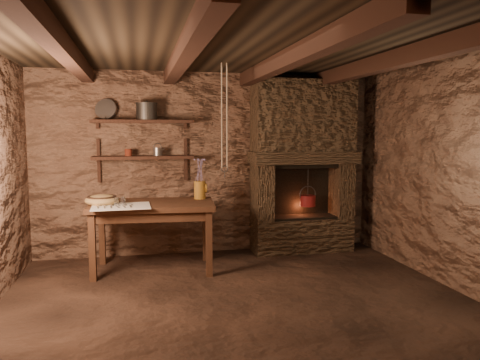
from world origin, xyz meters
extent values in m
plane|color=black|center=(0.00, 0.00, 0.00)|extent=(4.50, 4.50, 0.00)
cube|color=#4C3123|center=(0.00, 2.00, 1.20)|extent=(4.50, 0.04, 2.40)
cube|color=#4C3123|center=(0.00, -2.00, 1.20)|extent=(4.50, 0.04, 2.40)
cube|color=#4C3123|center=(2.25, 0.00, 1.20)|extent=(0.04, 4.00, 2.40)
cube|color=black|center=(0.00, 0.00, 2.40)|extent=(4.50, 4.00, 0.04)
cube|color=black|center=(-1.50, 0.00, 2.31)|extent=(0.14, 3.95, 0.16)
cube|color=black|center=(-0.50, 0.00, 2.31)|extent=(0.14, 3.95, 0.16)
cube|color=black|center=(0.50, 0.00, 2.31)|extent=(0.14, 3.95, 0.16)
cube|color=black|center=(1.50, 0.00, 2.31)|extent=(0.14, 3.95, 0.16)
cube|color=black|center=(-0.85, 1.84, 1.30)|extent=(1.25, 0.30, 0.04)
cube|color=black|center=(-0.85, 1.84, 1.75)|extent=(1.25, 0.30, 0.04)
cube|color=#38291C|center=(1.25, 1.77, 0.23)|extent=(1.35, 0.45, 0.45)
cube|color=#38291C|center=(0.69, 1.77, 0.82)|extent=(0.23, 0.45, 0.75)
cube|color=#38291C|center=(1.81, 1.77, 0.82)|extent=(0.23, 0.45, 0.75)
cube|color=#38291C|center=(1.25, 1.74, 1.28)|extent=(1.43, 0.51, 0.16)
cube|color=#38291C|center=(1.25, 1.77, 1.83)|extent=(1.35, 0.45, 0.94)
cube|color=black|center=(1.25, 1.96, 0.82)|extent=(0.90, 0.06, 0.75)
cube|color=#351E12|center=(-0.76, 1.28, 0.77)|extent=(1.47, 0.92, 0.06)
cube|color=#351E12|center=(-0.76, 1.28, 0.68)|extent=(1.34, 0.79, 0.10)
cube|color=silver|center=(-1.11, 1.05, 0.81)|extent=(0.64, 0.52, 0.01)
cylinder|color=#99651D|center=(-0.18, 1.47, 0.91)|extent=(0.17, 0.17, 0.22)
torus|color=#99651D|center=(-0.11, 1.47, 0.94)|extent=(0.02, 0.12, 0.12)
ellipsoid|color=#A27D46|center=(-1.33, 1.28, 0.85)|extent=(0.48, 0.48, 0.13)
cylinder|color=#292724|center=(-0.79, 1.84, 1.87)|extent=(0.34, 0.34, 0.20)
cylinder|color=gray|center=(-1.29, 1.94, 1.90)|extent=(0.29, 0.19, 0.27)
cylinder|color=#511A10|center=(-1.03, 1.84, 1.36)|extent=(0.10, 0.10, 0.09)
cylinder|color=maroon|center=(1.32, 1.72, 0.69)|extent=(0.27, 0.27, 0.15)
torus|color=#292724|center=(1.32, 1.72, 0.78)|extent=(0.23, 0.01, 0.23)
cylinder|color=#292724|center=(1.32, 1.72, 0.94)|extent=(0.01, 0.01, 0.44)
camera|label=1|loc=(-0.92, -4.19, 1.64)|focal=35.00mm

